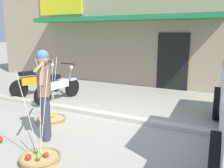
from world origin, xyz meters
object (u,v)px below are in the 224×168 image
(motorcycle_second_in_row, at_px, (58,86))
(fruit_basket_left_side, at_px, (40,158))
(fruit_vendor, at_px, (44,89))
(fruit_basket_right_side, at_px, (51,119))
(motorcycle_nearest_shop, at_px, (36,81))

(motorcycle_second_in_row, bearing_deg, fruit_basket_left_side, -54.74)
(fruit_basket_left_side, xyz_separation_m, motorcycle_second_in_row, (-2.11, 2.98, 0.38))
(fruit_vendor, xyz_separation_m, fruit_basket_right_side, (-0.53, 0.74, -0.90))
(fruit_vendor, relative_size, motorcycle_second_in_row, 0.93)
(fruit_basket_left_side, bearing_deg, motorcycle_nearest_shop, 134.78)
(motorcycle_second_in_row, bearing_deg, fruit_basket_right_side, -55.09)
(fruit_basket_left_side, relative_size, motorcycle_nearest_shop, 0.82)
(fruit_basket_left_side, xyz_separation_m, motorcycle_nearest_shop, (-3.20, 3.22, 0.38))
(fruit_basket_left_side, bearing_deg, fruit_basket_right_side, 125.61)
(fruit_basket_left_side, height_order, fruit_basket_right_side, same)
(fruit_basket_right_side, distance_m, motorcycle_second_in_row, 1.87)
(fruit_basket_left_side, xyz_separation_m, fruit_basket_right_side, (-1.06, 1.48, -0.00))
(fruit_basket_left_side, bearing_deg, motorcycle_second_in_row, 125.26)
(fruit_basket_left_side, bearing_deg, fruit_vendor, 125.48)
(motorcycle_nearest_shop, bearing_deg, fruit_basket_right_side, -39.20)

